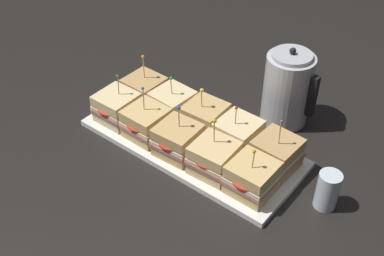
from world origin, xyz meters
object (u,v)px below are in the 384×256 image
(sandwich_front_far_left, at_px, (117,107))
(sandwich_back_far_left, at_px, (145,90))
(sandwich_front_far_right, at_px, (252,178))
(sandwich_back_far_right, at_px, (276,154))
(sandwich_front_right, at_px, (214,158))
(sandwich_back_left, at_px, (173,104))
(sandwich_back_center, at_px, (205,119))
(kettle_steel, at_px, (287,88))
(drinking_glass, at_px, (327,190))
(serving_platter, at_px, (192,143))
(sandwich_front_left, at_px, (146,123))
(sandwich_back_right, at_px, (238,135))
(sandwich_front_center, at_px, (177,140))

(sandwich_front_far_left, distance_m, sandwich_back_far_left, 0.13)
(sandwich_front_far_right, distance_m, sandwich_back_far_right, 0.12)
(sandwich_back_far_right, bearing_deg, sandwich_front_right, -135.76)
(sandwich_back_left, distance_m, sandwich_back_center, 0.13)
(sandwich_back_center, distance_m, kettle_steel, 0.28)
(sandwich_front_far_left, xyz_separation_m, drinking_glass, (0.68, 0.09, -0.01))
(serving_platter, bearing_deg, sandwich_front_far_left, -166.00)
(sandwich_back_center, distance_m, drinking_glass, 0.43)
(sandwich_back_center, bearing_deg, sandwich_front_far_left, -153.38)
(sandwich_back_far_right, bearing_deg, sandwich_front_left, -162.06)
(sandwich_back_far_right, bearing_deg, sandwich_front_far_left, -166.39)
(sandwich_back_right, bearing_deg, sandwich_front_right, -88.05)
(sandwich_front_far_left, relative_size, sandwich_front_far_right, 1.07)
(serving_platter, relative_size, sandwich_front_far_left, 4.16)
(sandwich_back_center, bearing_deg, sandwich_back_far_right, -1.04)
(sandwich_front_far_right, height_order, kettle_steel, kettle_steel)
(sandwich_front_center, height_order, kettle_steel, kettle_steel)
(sandwich_front_center, relative_size, sandwich_front_far_right, 1.08)
(kettle_steel, bearing_deg, sandwich_front_far_right, -74.17)
(serving_platter, xyz_separation_m, sandwich_back_center, (0.00, 0.06, 0.06))
(sandwich_front_center, xyz_separation_m, kettle_steel, (0.16, 0.35, 0.06))
(sandwich_back_right, distance_m, sandwich_back_far_right, 0.13)
(sandwich_front_center, bearing_deg, serving_platter, 88.11)
(sandwich_front_far_left, height_order, kettle_steel, kettle_steel)
(sandwich_front_far_left, relative_size, sandwich_back_center, 1.02)
(sandwich_front_far_right, bearing_deg, sandwich_back_far_left, 165.99)
(sandwich_back_far_right, xyz_separation_m, drinking_glass, (0.17, -0.03, -0.01))
(drinking_glass, bearing_deg, sandwich_front_far_right, -152.65)
(serving_platter, xyz_separation_m, sandwich_back_far_left, (-0.25, 0.06, 0.05))
(serving_platter, height_order, sandwich_front_far_left, sandwich_front_far_left)
(serving_platter, bearing_deg, sandwich_front_center, -91.89)
(serving_platter, height_order, sandwich_back_far_left, sandwich_back_far_left)
(sandwich_front_left, relative_size, sandwich_back_far_right, 0.99)
(sandwich_front_far_left, bearing_deg, sandwich_back_left, 44.75)
(serving_platter, relative_size, sandwich_back_center, 4.27)
(sandwich_back_far_left, height_order, sandwich_back_right, sandwich_back_far_left)
(drinking_glass, bearing_deg, sandwich_back_far_right, 169.54)
(sandwich_front_far_left, bearing_deg, sandwich_front_center, -0.78)
(drinking_glass, bearing_deg, sandwich_front_right, -163.06)
(sandwich_front_right, relative_size, sandwich_back_center, 1.07)
(sandwich_back_far_left, relative_size, sandwich_back_far_right, 0.99)
(sandwich_front_center, relative_size, sandwich_back_right, 1.07)
(sandwich_back_far_left, bearing_deg, sandwich_front_center, -27.49)
(serving_platter, distance_m, sandwich_front_far_right, 0.27)
(sandwich_front_left, xyz_separation_m, sandwich_back_far_right, (0.38, 0.12, -0.00))
(sandwich_back_right, bearing_deg, sandwich_back_left, 179.88)
(sandwich_front_center, xyz_separation_m, sandwich_back_left, (-0.13, 0.13, -0.00))
(sandwich_front_center, bearing_deg, sandwich_front_far_left, 179.22)
(sandwich_back_left, distance_m, sandwich_back_far_right, 0.38)
(sandwich_back_far_left, xyz_separation_m, sandwich_back_center, (0.25, 0.00, 0.00))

